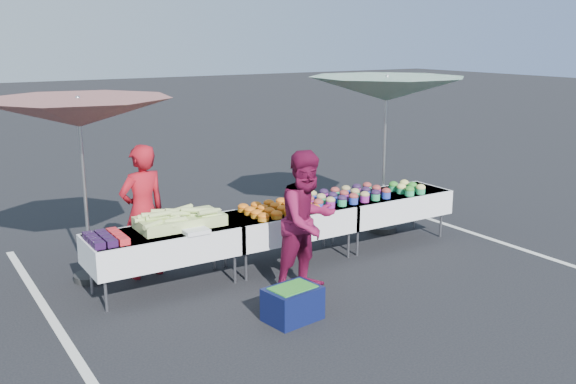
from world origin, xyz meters
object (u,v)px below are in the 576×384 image
table_left (163,244)px  umbrella_right (387,90)px  table_center (288,222)px  customer (308,221)px  vendor (143,212)px  table_right (389,204)px  umbrella_left (79,114)px  storage_bin (293,303)px

table_left → umbrella_right: 4.22m
table_center → customer: (-0.32, -0.95, 0.29)m
table_center → vendor: 1.95m
table_right → umbrella_left: (-4.30, 0.78, 1.55)m
vendor → umbrella_right: umbrella_right is taller
table_right → customer: 2.34m
table_right → vendor: (-3.64, 0.55, 0.29)m
table_left → table_right: (3.60, 0.00, 0.00)m
table_right → storage_bin: 3.20m
table_left → table_center: (1.80, 0.00, 0.00)m
storage_bin → table_left: bearing=109.9°
table_left → vendor: size_ratio=1.07×
vendor → table_center: bearing=152.7°
customer → vendor: bearing=127.1°
vendor → umbrella_left: umbrella_left is taller
table_left → umbrella_left: 1.87m
table_center → customer: 1.04m
table_left → vendor: (-0.04, 0.55, 0.29)m
umbrella_left → vendor: bearing=-19.6°
table_center → storage_bin: 1.90m
vendor → umbrella_left: 1.44m
vendor → storage_bin: bearing=102.0°
umbrella_left → storage_bin: umbrella_left is taller
storage_bin → umbrella_left: bearing=114.8°
umbrella_left → storage_bin: 3.44m
umbrella_left → table_left: bearing=-48.3°
umbrella_left → umbrella_right: bearing=-4.3°
vendor → umbrella_right: 4.14m
customer → storage_bin: 1.13m
table_left → table_right: size_ratio=1.00×
table_right → table_center: bearing=180.0°
customer → umbrella_left: size_ratio=0.64×
customer → umbrella_right: size_ratio=0.57×
vendor → storage_bin: (0.90, -2.15, -0.67)m
table_left → storage_bin: table_left is taller
table_center → umbrella_left: umbrella_left is taller
vendor → umbrella_left: (-0.65, 0.23, 1.27)m
vendor → storage_bin: vendor is taller
table_left → umbrella_left: (-0.70, 0.78, 1.55)m
table_left → umbrella_right: size_ratio=0.60×
table_left → customer: (1.48, -0.95, 0.29)m
vendor → umbrella_right: bearing=167.7°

